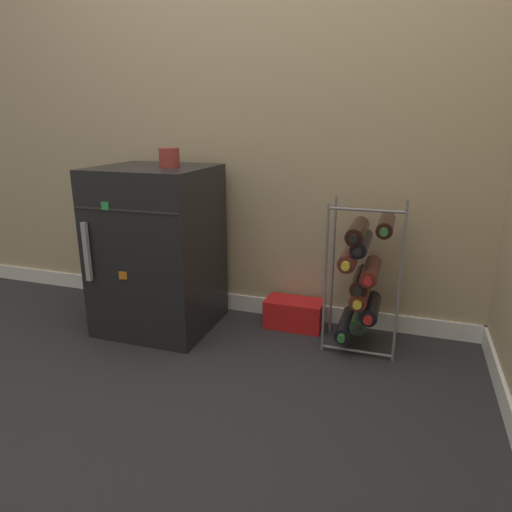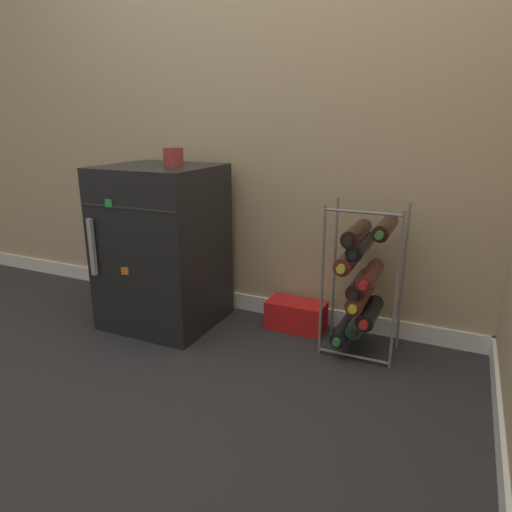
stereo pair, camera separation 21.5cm
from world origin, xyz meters
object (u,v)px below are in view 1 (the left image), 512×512
object	(u,v)px
wine_rack	(362,276)
fridge_top_cup	(169,158)
mini_fridge	(158,249)
soda_box	(294,313)

from	to	relation	value
wine_rack	fridge_top_cup	xyz separation A→B (m)	(-0.90, -0.09, 0.51)
mini_fridge	wine_rack	size ratio (longest dim) A/B	1.18
mini_fridge	wine_rack	world-z (taller)	mini_fridge
soda_box	mini_fridge	bearing A→B (deg)	-163.82
mini_fridge	fridge_top_cup	xyz separation A→B (m)	(0.09, -0.00, 0.45)
mini_fridge	fridge_top_cup	world-z (taller)	fridge_top_cup
mini_fridge	wine_rack	bearing A→B (deg)	5.14
wine_rack	soda_box	world-z (taller)	wine_rack
soda_box	fridge_top_cup	xyz separation A→B (m)	(-0.57, -0.19, 0.78)
soda_box	fridge_top_cup	size ratio (longest dim) A/B	3.08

